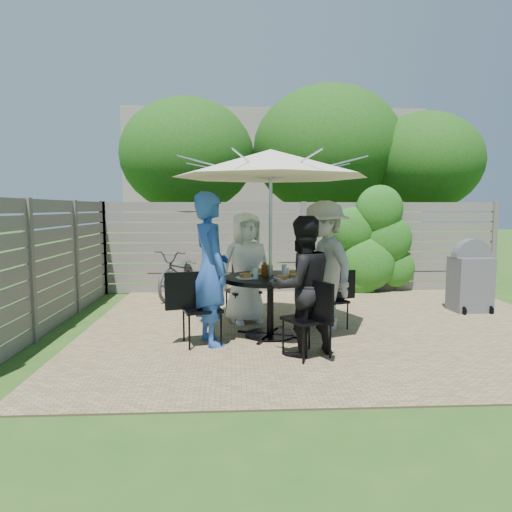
{
  "coord_description": "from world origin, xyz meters",
  "views": [
    {
      "loc": [
        -1.44,
        -6.19,
        1.72
      ],
      "look_at": [
        -1.12,
        -0.04,
        1.07
      ],
      "focal_mm": 32.0,
      "sensor_mm": 36.0,
      "label": 1
    }
  ],
  "objects": [
    {
      "name": "chair_left",
      "position": [
        -1.84,
        -0.59,
        0.28
      ],
      "size": [
        0.72,
        0.56,
        0.94
      ],
      "rotation": [
        0.0,
        0.0,
        6.56
      ],
      "color": "black",
      "rests_on": "ground"
    },
    {
      "name": "plate_right",
      "position": [
        -0.6,
        -0.11,
        0.84
      ],
      "size": [
        0.26,
        0.26,
        0.06
      ],
      "color": "white",
      "rests_on": "patio_table"
    },
    {
      "name": "umbrella",
      "position": [
        -0.94,
        -0.24,
        2.29
      ],
      "size": [
        3.3,
        3.3,
        2.47
      ],
      "rotation": [
        0.0,
        0.0,
        0.37
      ],
      "color": "silver",
      "rests_on": "ground"
    },
    {
      "name": "chair_right",
      "position": [
        -0.04,
        0.1,
        0.25
      ],
      "size": [
        0.64,
        0.51,
        0.83
      ],
      "rotation": [
        0.0,
        0.0,
        3.48
      ],
      "color": "black",
      "rests_on": "ground"
    },
    {
      "name": "person_right",
      "position": [
        -0.16,
        0.05,
        0.91
      ],
      "size": [
        1.06,
        1.34,
        1.82
      ],
      "primitive_type": "imported",
      "rotation": [
        0.0,
        0.0,
        5.08
      ],
      "color": "#979894",
      "rests_on": "ground"
    },
    {
      "name": "coffee_cup",
      "position": [
        -0.93,
        -0.0,
        0.88
      ],
      "size": [
        0.08,
        0.08,
        0.12
      ],
      "primitive_type": "cylinder",
      "color": "#C6B293",
      "rests_on": "patio_table"
    },
    {
      "name": "glass_left",
      "position": [
        -1.14,
        -0.44,
        0.89
      ],
      "size": [
        0.07,
        0.07,
        0.14
      ],
      "primitive_type": "cylinder",
      "color": "silver",
      "rests_on": "patio_table"
    },
    {
      "name": "bicycle",
      "position": [
        -2.42,
        2.6,
        0.47
      ],
      "size": [
        1.18,
        1.89,
        0.94
      ],
      "primitive_type": "imported",
      "rotation": [
        0.0,
        0.0,
        -0.34
      ],
      "color": "#333338",
      "rests_on": "ground"
    },
    {
      "name": "glass_front",
      "position": [
        -0.75,
        -0.45,
        0.89
      ],
      "size": [
        0.07,
        0.07,
        0.14
      ],
      "primitive_type": "cylinder",
      "color": "silver",
      "rests_on": "patio_table"
    },
    {
      "name": "backyard_envelope",
      "position": [
        0.09,
        10.29,
        2.61
      ],
      "size": [
        60.0,
        60.0,
        5.0
      ],
      "color": "#2A551A",
      "rests_on": "ground"
    },
    {
      "name": "person_back",
      "position": [
        -1.24,
        0.53,
        0.83
      ],
      "size": [
        0.95,
        0.79,
        1.66
      ],
      "primitive_type": "imported",
      "rotation": [
        0.0,
        0.0,
        6.65
      ],
      "color": "white",
      "rests_on": "ground"
    },
    {
      "name": "chair_back",
      "position": [
        -1.29,
        0.66,
        0.28
      ],
      "size": [
        0.58,
        0.72,
        0.94
      ],
      "rotation": [
        0.0,
        0.0,
        5.07
      ],
      "color": "black",
      "rests_on": "ground"
    },
    {
      "name": "plate_left",
      "position": [
        -1.27,
        -0.37,
        0.84
      ],
      "size": [
        0.26,
        0.26,
        0.06
      ],
      "color": "white",
      "rests_on": "patio_table"
    },
    {
      "name": "person_left",
      "position": [
        -1.71,
        -0.54,
        0.96
      ],
      "size": [
        0.68,
        0.82,
        1.92
      ],
      "primitive_type": "imported",
      "rotation": [
        0.0,
        0.0,
        8.22
      ],
      "color": "#2953B3",
      "rests_on": "ground"
    },
    {
      "name": "glass_back",
      "position": [
        -1.13,
        -0.04,
        0.89
      ],
      "size": [
        0.07,
        0.07,
        0.14
      ],
      "primitive_type": "cylinder",
      "color": "silver",
      "rests_on": "patio_table"
    },
    {
      "name": "chair_front",
      "position": [
        -0.59,
        -1.14,
        0.28
      ],
      "size": [
        0.6,
        0.7,
        0.93
      ],
      "rotation": [
        0.0,
        0.0,
        2.07
      ],
      "color": "black",
      "rests_on": "ground"
    },
    {
      "name": "person_front",
      "position": [
        -0.64,
        -1.02,
        0.82
      ],
      "size": [
        0.96,
        0.86,
        1.63
      ],
      "primitive_type": "imported",
      "rotation": [
        0.0,
        0.0,
        3.51
      ],
      "color": "black",
      "rests_on": "ground"
    },
    {
      "name": "patio_table",
      "position": [
        -0.94,
        -0.24,
        0.57
      ],
      "size": [
        1.61,
        1.61,
        0.82
      ],
      "rotation": [
        0.0,
        0.0,
        0.37
      ],
      "color": "black",
      "rests_on": "ground"
    },
    {
      "name": "bbq_grill",
      "position": [
        2.48,
        1.05,
        0.56
      ],
      "size": [
        0.62,
        0.49,
        1.22
      ],
      "rotation": [
        0.0,
        0.0,
        0.05
      ],
      "color": "#525357",
      "rests_on": "ground"
    },
    {
      "name": "plate_extra",
      "position": [
        -0.66,
        -0.46,
        0.84
      ],
      "size": [
        0.24,
        0.24,
        0.06
      ],
      "color": "white",
      "rests_on": "patio_table"
    },
    {
      "name": "glass_right",
      "position": [
        -0.73,
        -0.05,
        0.89
      ],
      "size": [
        0.07,
        0.07,
        0.14
      ],
      "primitive_type": "cylinder",
      "color": "silver",
      "rests_on": "patio_table"
    },
    {
      "name": "plate_front",
      "position": [
        -0.81,
        -0.58,
        0.84
      ],
      "size": [
        0.26,
        0.26,
        0.06
      ],
      "color": "white",
      "rests_on": "patio_table"
    },
    {
      "name": "syrup_jug",
      "position": [
        -1.01,
        -0.22,
        0.9
      ],
      "size": [
        0.09,
        0.09,
        0.16
      ],
      "primitive_type": "cylinder",
      "color": "#59280C",
      "rests_on": "patio_table"
    },
    {
      "name": "plate_back",
      "position": [
        -1.07,
        0.09,
        0.84
      ],
      "size": [
        0.26,
        0.26,
        0.06
      ],
      "color": "white",
      "rests_on": "patio_table"
    }
  ]
}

